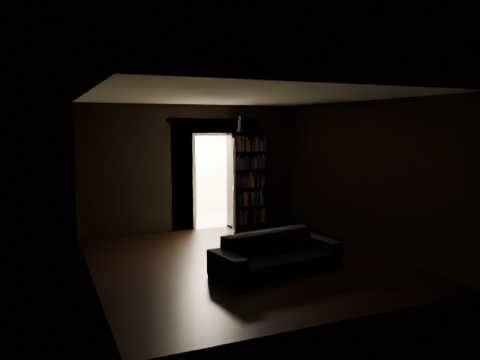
% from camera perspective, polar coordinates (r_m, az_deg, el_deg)
% --- Properties ---
extents(ground, '(5.50, 5.50, 0.00)m').
position_cam_1_polar(ground, '(8.20, 0.37, -9.87)').
color(ground, black).
rests_on(ground, ground).
extents(room_walls, '(5.02, 5.61, 2.84)m').
position_cam_1_polar(room_walls, '(8.88, -2.49, 2.44)').
color(room_walls, black).
rests_on(room_walls, ground).
extents(kitchen_alcove, '(2.20, 1.80, 2.60)m').
position_cam_1_polar(kitchen_alcove, '(11.71, -5.07, 1.11)').
color(kitchen_alcove, beige).
rests_on(kitchen_alcove, ground).
extents(sofa, '(2.25, 1.25, 0.82)m').
position_cam_1_polar(sofa, '(7.54, 4.54, -8.13)').
color(sofa, black).
rests_on(sofa, ground).
extents(bookshelf, '(0.95, 0.55, 2.20)m').
position_cam_1_polar(bookshelf, '(10.81, 0.87, 0.09)').
color(bookshelf, black).
rests_on(bookshelf, ground).
extents(refrigerator, '(0.95, 0.92, 1.65)m').
position_cam_1_polar(refrigerator, '(11.85, -7.46, -0.73)').
color(refrigerator, white).
rests_on(refrigerator, ground).
extents(door, '(0.36, 0.81, 2.05)m').
position_cam_1_polar(door, '(10.41, -0.75, -0.57)').
color(door, white).
rests_on(door, ground).
extents(figurine, '(0.14, 0.14, 0.33)m').
position_cam_1_polar(figurine, '(10.73, -0.08, 6.82)').
color(figurine, white).
rests_on(figurine, bookshelf).
extents(bottles, '(0.67, 0.17, 0.27)m').
position_cam_1_polar(bottles, '(11.78, -7.52, 3.92)').
color(bottles, black).
rests_on(bottles, refrigerator).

